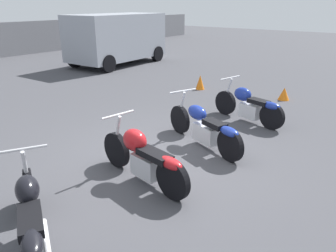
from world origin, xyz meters
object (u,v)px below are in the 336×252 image
parked_van (117,37)px  traffic_cone_far (284,94)px  traffic_cone_near (200,82)px  motorcycle_slot_0 (31,216)px  motorcycle_slot_2 (205,127)px  motorcycle_slot_1 (143,157)px  motorcycle_slot_3 (249,105)px

parked_van → traffic_cone_far: size_ratio=12.85×
traffic_cone_near → traffic_cone_far: (0.45, -2.58, -0.05)m
motorcycle_slot_0 → traffic_cone_near: motorcycle_slot_0 is taller
parked_van → traffic_cone_near: bearing=-20.0°
parked_van → traffic_cone_near: parked_van is taller
motorcycle_slot_0 → traffic_cone_far: 7.80m
motorcycle_slot_0 → traffic_cone_near: 7.75m
motorcycle_slot_2 → traffic_cone_far: size_ratio=5.79×
motorcycle_slot_1 → motorcycle_slot_3: bearing=7.5°
motorcycle_slot_1 → traffic_cone_far: bearing=7.9°
parked_van → motorcycle_slot_1: bearing=-45.2°
motorcycle_slot_1 → traffic_cone_near: (5.49, 2.50, -0.20)m
motorcycle_slot_0 → traffic_cone_far: size_ratio=5.18×
motorcycle_slot_3 → parked_van: (3.54, 8.06, 0.80)m
motorcycle_slot_2 → motorcycle_slot_3: 1.84m
motorcycle_slot_1 → traffic_cone_near: motorcycle_slot_1 is taller
motorcycle_slot_0 → traffic_cone_far: motorcycle_slot_0 is taller
motorcycle_slot_3 → traffic_cone_far: motorcycle_slot_3 is taller
motorcycle_slot_3 → traffic_cone_near: (1.91, 2.57, -0.18)m
traffic_cone_far → motorcycle_slot_2: bearing=179.1°
motorcycle_slot_2 → parked_van: (5.39, 8.00, 0.81)m
motorcycle_slot_0 → parked_van: 12.03m
motorcycle_slot_1 → traffic_cone_far: motorcycle_slot_1 is taller
traffic_cone_near → motorcycle_slot_2: bearing=-146.2°
parked_van → traffic_cone_far: bearing=-11.8°
motorcycle_slot_0 → motorcycle_slot_2: (3.59, -0.04, -0.00)m
motorcycle_slot_0 → motorcycle_slot_1: bearing=27.5°
motorcycle_slot_0 → motorcycle_slot_2: 3.59m
traffic_cone_far → motorcycle_slot_1: bearing=179.2°
motorcycle_slot_3 → motorcycle_slot_2: bearing=-168.7°
traffic_cone_near → traffic_cone_far: size_ratio=1.27×
motorcycle_slot_0 → motorcycle_slot_3: 5.43m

